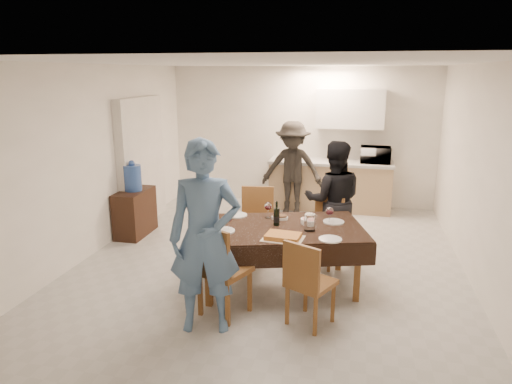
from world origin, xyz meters
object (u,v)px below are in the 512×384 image
at_px(savoury_tart, 283,236).
at_px(person_far, 333,200).
at_px(console, 135,213).
at_px(wine_bottle, 277,213).
at_px(water_jug, 133,178).
at_px(person_near, 205,238).
at_px(water_pitcher, 310,222).
at_px(dining_table, 280,230).
at_px(microwave, 375,155).
at_px(person_kitchen, 292,168).

height_order(savoury_tart, person_far, person_far).
height_order(console, wine_bottle, wine_bottle).
relative_size(water_jug, person_near, 0.21).
xyz_separation_m(console, wine_bottle, (2.47, -1.23, 0.54)).
xyz_separation_m(console, water_pitcher, (2.87, -1.33, 0.49)).
bearing_deg(water_pitcher, console, 155.10).
height_order(console, person_far, person_far).
relative_size(water_jug, water_pitcher, 2.05).
height_order(dining_table, person_far, person_far).
relative_size(console, water_jug, 1.94).
relative_size(water_jug, microwave, 0.76).
height_order(dining_table, console, dining_table).
relative_size(water_jug, savoury_tart, 0.93).
bearing_deg(water_jug, person_kitchen, 36.24).
relative_size(wine_bottle, person_far, 0.18).
distance_m(water_jug, wine_bottle, 2.76).
bearing_deg(person_kitchen, person_near, -93.86).
height_order(savoury_tart, person_near, person_near).
distance_m(water_pitcher, person_far, 1.12).
height_order(dining_table, water_pitcher, water_pitcher).
height_order(wine_bottle, water_pitcher, wine_bottle).
bearing_deg(person_kitchen, savoury_tart, -83.39).
relative_size(water_pitcher, person_near, 0.10).
distance_m(console, microwave, 4.28).
xyz_separation_m(water_jug, water_pitcher, (2.87, -1.33, -0.07)).
relative_size(microwave, person_far, 0.32).
relative_size(console, water_pitcher, 3.97).
xyz_separation_m(wine_bottle, person_far, (0.60, 1.00, -0.08)).
height_order(water_pitcher, microwave, microwave).
xyz_separation_m(person_near, person_kitchen, (0.27, 3.97, -0.12)).
distance_m(dining_table, savoury_tart, 0.40).
bearing_deg(water_jug, dining_table, -26.97).
bearing_deg(person_near, microwave, 54.83).
bearing_deg(console, person_near, -49.83).
xyz_separation_m(microwave, person_far, (-0.60, -2.32, -0.24)).
relative_size(dining_table, person_kitchen, 1.29).
bearing_deg(microwave, wine_bottle, 70.14).
xyz_separation_m(console, person_far, (3.07, -0.23, 0.45)).
relative_size(wine_bottle, person_near, 0.15).
relative_size(console, person_kitchen, 0.46).
relative_size(dining_table, savoury_tart, 5.01).
distance_m(console, savoury_tart, 3.13).
distance_m(wine_bottle, microwave, 3.53).
bearing_deg(wine_bottle, person_kitchen, 94.63).
bearing_deg(console, wine_bottle, -26.51).
bearing_deg(savoury_tart, wine_bottle, 109.23).
distance_m(console, water_jug, 0.56).
relative_size(console, person_near, 0.41).
height_order(wine_bottle, person_far, person_far).
bearing_deg(wine_bottle, water_pitcher, -14.04).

